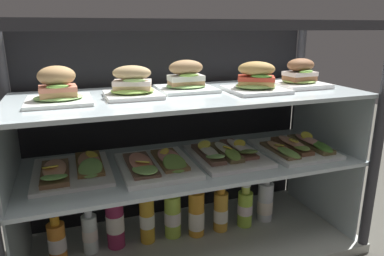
{
  "coord_description": "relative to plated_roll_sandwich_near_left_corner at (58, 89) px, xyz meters",
  "views": [
    {
      "loc": [
        -0.43,
        -1.19,
        0.87
      ],
      "look_at": [
        0.0,
        0.0,
        0.51
      ],
      "focal_mm": 33.02,
      "sensor_mm": 36.0,
      "label": 1
    }
  ],
  "objects": [
    {
      "name": "shelf_upper_glass",
      "position": [
        0.45,
        0.01,
        -0.05
      ],
      "size": [
        1.27,
        0.48,
        0.01
      ],
      "primitive_type": "cube",
      "color": "silver",
      "rests_on": "riser_upper_tier"
    },
    {
      "name": "juice_bottle_back_right",
      "position": [
        0.71,
        0.04,
        -0.57
      ],
      "size": [
        0.07,
        0.07,
        0.2
      ],
      "color": "#ADDB44",
      "rests_on": "case_base_deck"
    },
    {
      "name": "open_sandwich_tray_left_of_center",
      "position": [
        0.3,
        -0.02,
        -0.29
      ],
      "size": [
        0.26,
        0.32,
        0.06
      ],
      "color": "white",
      "rests_on": "shelf_lower_glass"
    },
    {
      "name": "juice_bottle_front_second",
      "position": [
        0.59,
        0.04,
        -0.56
      ],
      "size": [
        0.06,
        0.06,
        0.23
      ],
      "color": "gold",
      "rests_on": "case_base_deck"
    },
    {
      "name": "open_sandwich_tray_center",
      "position": [
        0.89,
        -0.03,
        -0.29
      ],
      "size": [
        0.26,
        0.32,
        0.06
      ],
      "color": "white",
      "rests_on": "shelf_lower_glass"
    },
    {
      "name": "juice_bottle_back_left",
      "position": [
        0.82,
        0.06,
        -0.56
      ],
      "size": [
        0.07,
        0.07,
        0.23
      ],
      "color": "silver",
      "rests_on": "case_base_deck"
    },
    {
      "name": "open_sandwich_tray_near_right_corner",
      "position": [
        0.02,
        0.03,
        -0.29
      ],
      "size": [
        0.26,
        0.32,
        0.06
      ],
      "color": "white",
      "rests_on": "shelf_lower_glass"
    },
    {
      "name": "juice_bottle_front_middle",
      "position": [
        0.39,
        0.07,
        -0.55
      ],
      "size": [
        0.07,
        0.07,
        0.24
      ],
      "color": "#ADD345",
      "rests_on": "case_base_deck"
    },
    {
      "name": "juice_bottle_near_post",
      "position": [
        0.16,
        0.08,
        -0.55
      ],
      "size": [
        0.07,
        0.07,
        0.25
      ],
      "color": "#8F254B",
      "rests_on": "case_base_deck"
    },
    {
      "name": "case_base_deck",
      "position": [
        0.45,
        0.01,
        -0.67
      ],
      "size": [
        1.32,
        0.54,
        0.04
      ],
      "primitive_type": "cube",
      "color": "beige",
      "rests_on": "ground"
    },
    {
      "name": "juice_bottle_tucked_behind",
      "position": [
        0.06,
        0.07,
        -0.57
      ],
      "size": [
        0.06,
        0.06,
        0.2
      ],
      "color": "white",
      "rests_on": "case_base_deck"
    },
    {
      "name": "case_frame",
      "position": [
        0.45,
        0.14,
        -0.19
      ],
      "size": [
        1.32,
        0.54,
        0.9
      ],
      "color": "#333338",
      "rests_on": "ground"
    },
    {
      "name": "shelf_lower_glass",
      "position": [
        0.45,
        0.01,
        -0.31
      ],
      "size": [
        1.27,
        0.48,
        0.01
      ],
      "primitive_type": "cube",
      "color": "silver",
      "rests_on": "riser_lower_tier"
    },
    {
      "name": "riser_upper_tier",
      "position": [
        0.45,
        0.01,
        -0.18
      ],
      "size": [
        1.25,
        0.46,
        0.25
      ],
      "color": "silver",
      "rests_on": "shelf_lower_glass"
    },
    {
      "name": "open_sandwich_tray_mid_left",
      "position": [
        0.59,
        -0.0,
        -0.29
      ],
      "size": [
        0.26,
        0.32,
        0.06
      ],
      "color": "white",
      "rests_on": "shelf_lower_glass"
    },
    {
      "name": "plated_roll_sandwich_near_right_corner",
      "position": [
        0.45,
        0.08,
        -0.0
      ],
      "size": [
        0.21,
        0.21,
        0.11
      ],
      "color": "white",
      "rests_on": "shelf_upper_glass"
    },
    {
      "name": "plated_roll_sandwich_mid_left",
      "position": [
        0.69,
        -0.03,
        -0.0
      ],
      "size": [
        0.2,
        0.2,
        0.11
      ],
      "color": "white",
      "rests_on": "shelf_upper_glass"
    },
    {
      "name": "plated_roll_sandwich_left_of_center",
      "position": [
        0.24,
        0.02,
        -0.0
      ],
      "size": [
        0.18,
        0.18,
        0.11
      ],
      "color": "white",
      "rests_on": "shelf_upper_glass"
    },
    {
      "name": "juice_bottle_front_left_end",
      "position": [
        0.48,
        0.04,
        -0.56
      ],
      "size": [
        0.07,
        0.07,
        0.25
      ],
      "color": "orange",
      "rests_on": "case_base_deck"
    },
    {
      "name": "juice_bottle_front_fourth",
      "position": [
        0.28,
        0.07,
        -0.55
      ],
      "size": [
        0.06,
        0.06,
        0.24
      ],
      "color": "gold",
      "rests_on": "case_base_deck"
    },
    {
      "name": "juice_bottle_back_center",
      "position": [
        -0.06,
        0.06,
        -0.57
      ],
      "size": [
        0.07,
        0.07,
        0.19
      ],
      "color": "orange",
      "rests_on": "case_base_deck"
    },
    {
      "name": "riser_lower_tier",
      "position": [
        0.45,
        0.01,
        -0.48
      ],
      "size": [
        1.25,
        0.46,
        0.33
      ],
      "color": "silver",
      "rests_on": "case_base_deck"
    },
    {
      "name": "plated_roll_sandwich_far_right",
      "position": [
        0.91,
        0.01,
        -0.0
      ],
      "size": [
        0.19,
        0.19,
        0.11
      ],
      "color": "white",
      "rests_on": "shelf_upper_glass"
    },
    {
      "name": "ground_plane",
      "position": [
        0.45,
        0.01,
        -0.7
      ],
      "size": [
        6.0,
        6.0,
        0.02
      ],
      "primitive_type": "cube",
      "color": "#45433C",
      "rests_on": "ground"
    },
    {
      "name": "plated_roll_sandwich_near_left_corner",
      "position": [
        0.0,
        0.0,
        0.0
      ],
      "size": [
        0.2,
        0.2,
        0.12
      ],
      "color": "white",
      "rests_on": "shelf_upper_glass"
    }
  ]
}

